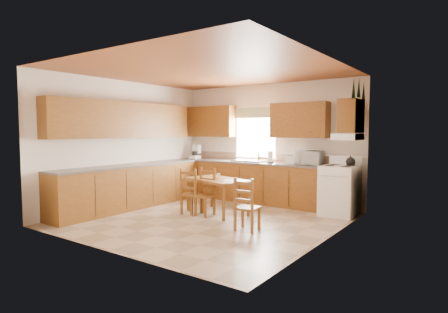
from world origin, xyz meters
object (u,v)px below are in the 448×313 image
Objects in this scene: dining_table at (217,196)px; chair_near_left at (192,191)px; chair_far_right at (259,179)px; stove at (340,191)px; chair_far_left at (203,192)px; microwave at (309,158)px; chair_near_right at (247,204)px.

dining_table is 0.50m from chair_near_left.
stove is at bearing 7.57° from chair_far_right.
chair_far_left is 1.75m from chair_far_right.
chair_near_right is at bearing -96.40° from microwave.
microwave is 0.55× the size of chair_far_left.
chair_near_left reaches higher than dining_table.
microwave is at bearing -100.93° from chair_near_right.
chair_near_right reaches higher than dining_table.
dining_table is at bearing 69.81° from chair_far_left.
dining_table is 1.43× the size of chair_near_left.
stove is at bearing -156.59° from chair_near_left.
microwave reaches higher than dining_table.
chair_far_left is at bearing -92.41° from dining_table.
chair_far_left is 0.82× the size of chair_far_right.
microwave is at bearing 162.79° from stove.
chair_near_left is 1.81m from chair_far_right.
chair_near_right is 0.96× the size of chair_far_left.
dining_table is at bearing -39.33° from chair_near_right.
microwave is at bearing -142.52° from chair_near_left.
stove is 1.09× the size of chair_near_right.
chair_near_right is at bearing -113.03° from stove.
stove is at bearing -20.85° from microwave.
chair_near_right is at bearing -50.83° from chair_far_right.
chair_far_right is (-1.18, -0.03, -0.52)m from microwave.
stove is 2.13m from chair_near_right.
chair_far_right reaches higher than chair_far_left.
dining_table is 0.35m from chair_far_left.
chair_far_right is (-1.01, 2.15, 0.11)m from chair_near_right.
chair_near_right is at bearing -20.51° from chair_far_left.
chair_near_right is 0.79× the size of chair_far_right.
chair_near_left is at bearing -135.74° from microwave.
stove is 1.05× the size of chair_far_left.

